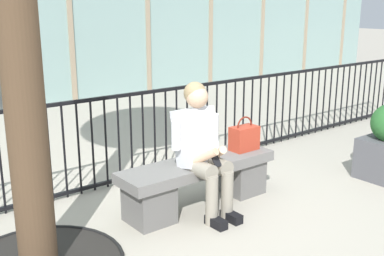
{
  "coord_description": "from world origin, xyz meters",
  "views": [
    {
      "loc": [
        -2.64,
        -3.27,
        1.89
      ],
      "look_at": [
        0.0,
        0.1,
        0.75
      ],
      "focal_mm": 44.25,
      "sensor_mm": 36.0,
      "label": 1
    }
  ],
  "objects": [
    {
      "name": "plaza_railing",
      "position": [
        0.0,
        0.96,
        0.5
      ],
      "size": [
        10.02,
        0.04,
        0.98
      ],
      "color": "black",
      "rests_on": "ground"
    },
    {
      "name": "handbag_on_bench",
      "position": [
        0.58,
        -0.01,
        0.58
      ],
      "size": [
        0.28,
        0.17,
        0.35
      ],
      "color": "#B23823",
      "rests_on": "stone_bench"
    },
    {
      "name": "stone_bench",
      "position": [
        0.0,
        0.0,
        0.27
      ],
      "size": [
        1.6,
        0.44,
        0.45
      ],
      "color": "slate",
      "rests_on": "ground"
    },
    {
      "name": "ground_plane",
      "position": [
        0.0,
        0.0,
        0.0
      ],
      "size": [
        60.0,
        60.0,
        0.0
      ],
      "primitive_type": "plane",
      "color": "#A8A091"
    },
    {
      "name": "seated_person_with_phone",
      "position": [
        -0.07,
        -0.13,
        0.65
      ],
      "size": [
        0.52,
        0.66,
        1.21
      ],
      "color": "gray",
      "rests_on": "ground"
    }
  ]
}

